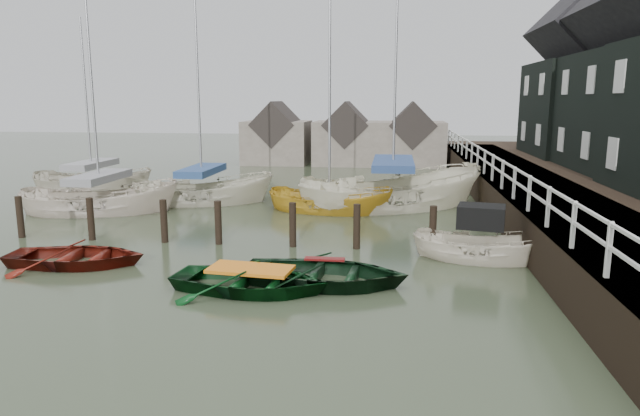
# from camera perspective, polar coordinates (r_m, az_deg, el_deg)

# --- Properties ---
(ground) EXTENTS (120.00, 120.00, 0.00)m
(ground) POSITION_cam_1_polar(r_m,az_deg,el_deg) (15.42, -9.11, -6.49)
(ground) COLOR #2B3421
(ground) RESTS_ON ground
(pier) EXTENTS (3.04, 32.00, 2.70)m
(pier) POSITION_cam_1_polar(r_m,az_deg,el_deg) (24.95, 19.32, 1.38)
(pier) COLOR black
(pier) RESTS_ON ground
(mooring_pilings) EXTENTS (13.72, 0.22, 1.80)m
(mooring_pilings) POSITION_cam_1_polar(r_m,az_deg,el_deg) (18.37, -9.87, -2.07)
(mooring_pilings) COLOR black
(mooring_pilings) RESTS_ON ground
(far_sheds) EXTENTS (14.00, 4.08, 4.39)m
(far_sheds) POSITION_cam_1_polar(r_m,az_deg,el_deg) (40.33, 2.48, 7.03)
(far_sheds) COLOR #665B51
(far_sheds) RESTS_ON ground
(rowboat_red) EXTENTS (4.01, 3.03, 0.79)m
(rowboat_red) POSITION_cam_1_polar(r_m,az_deg,el_deg) (17.36, -23.11, -5.27)
(rowboat_red) COLOR #59150C
(rowboat_red) RESTS_ON ground
(rowboat_green) EXTENTS (4.14, 3.16, 0.80)m
(rowboat_green) POSITION_cam_1_polar(r_m,az_deg,el_deg) (14.01, -6.92, -8.22)
(rowboat_green) COLOR #083312
(rowboat_green) RESTS_ON ground
(rowboat_dkgreen) EXTENTS (4.38, 3.29, 0.86)m
(rowboat_dkgreen) POSITION_cam_1_polar(r_m,az_deg,el_deg) (14.36, 0.47, -7.66)
(rowboat_dkgreen) COLOR black
(rowboat_dkgreen) RESTS_ON ground
(motorboat) EXTENTS (4.09, 2.20, 2.32)m
(motorboat) POSITION_cam_1_polar(r_m,az_deg,el_deg) (17.03, 15.70, -4.69)
(motorboat) COLOR beige
(motorboat) RESTS_ON ground
(sailboat_a) EXTENTS (6.65, 3.89, 11.86)m
(sailboat_a) POSITION_cam_1_polar(r_m,az_deg,el_deg) (24.88, -21.05, -0.27)
(sailboat_a) COLOR beige
(sailboat_a) RESTS_ON ground
(sailboat_b) EXTENTS (6.69, 3.97, 11.34)m
(sailboat_b) POSITION_cam_1_polar(r_m,az_deg,el_deg) (25.88, -11.66, 0.64)
(sailboat_b) COLOR beige
(sailboat_b) RESTS_ON ground
(sailboat_c) EXTENTS (5.56, 2.92, 10.11)m
(sailboat_c) POSITION_cam_1_polar(r_m,az_deg,el_deg) (23.44, 0.93, -0.30)
(sailboat_c) COLOR gold
(sailboat_c) RESTS_ON ground
(sailboat_d) EXTENTS (8.89, 6.34, 13.63)m
(sailboat_d) POSITION_cam_1_polar(r_m,az_deg,el_deg) (24.49, 7.24, 0.19)
(sailboat_d) COLOR beige
(sailboat_d) RESTS_ON ground
(sailboat_e) EXTENTS (6.18, 2.40, 9.47)m
(sailboat_e) POSITION_cam_1_polar(r_m,az_deg,el_deg) (30.07, -21.74, 1.49)
(sailboat_e) COLOR #BDB4A1
(sailboat_e) RESTS_ON ground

